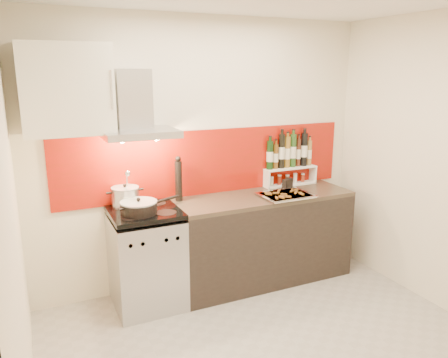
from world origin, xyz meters
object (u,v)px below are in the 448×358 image
range_stove (147,260)px  saute_pan (139,207)px  baking_tray (286,195)px  counter (263,238)px  pepper_mill (179,179)px  stock_pot (125,197)px

range_stove → saute_pan: saute_pan is taller
baking_tray → counter: bearing=142.2°
saute_pan → pepper_mill: (0.44, 0.25, 0.14)m
pepper_mill → saute_pan: bearing=-150.6°
stock_pot → baking_tray: size_ratio=0.49×
saute_pan → pepper_mill: 0.52m
range_stove → pepper_mill: 0.79m
saute_pan → baking_tray: (1.43, -0.05, -0.05)m
range_stove → saute_pan: bearing=-129.3°
baking_tray → stock_pot: bearing=168.6°
pepper_mill → baking_tray: (0.99, -0.30, -0.19)m
counter → pepper_mill: size_ratio=4.19×
counter → baking_tray: baking_tray is taller
range_stove → saute_pan: (-0.06, -0.07, 0.52)m
saute_pan → pepper_mill: pepper_mill is taller
stock_pot → pepper_mill: (0.50, 0.00, 0.11)m
stock_pot → pepper_mill: size_ratio=0.57×
stock_pot → saute_pan: 0.26m
counter → stock_pot: (-1.32, 0.17, 0.55)m
stock_pot → baking_tray: (1.50, -0.30, -0.08)m
counter → baking_tray: bearing=-37.8°
stock_pot → saute_pan: stock_pot is taller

